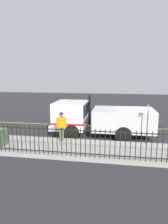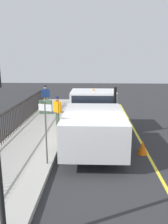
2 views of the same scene
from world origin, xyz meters
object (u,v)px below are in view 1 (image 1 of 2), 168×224
(worker_standing, at_px, (61,123))
(street_sign, at_px, (148,119))
(traffic_cone, at_px, (120,124))
(utility_cabinet, at_px, (1,137))
(work_truck, at_px, (96,117))

(worker_standing, distance_m, street_sign, 4.91)
(worker_standing, bearing_deg, street_sign, -38.30)
(worker_standing, bearing_deg, traffic_cone, 7.90)
(worker_standing, bearing_deg, utility_cabinet, 160.78)
(worker_standing, bearing_deg, work_truck, 6.25)
(utility_cabinet, height_order, traffic_cone, utility_cabinet)
(utility_cabinet, bearing_deg, traffic_cone, 130.17)
(worker_standing, xyz_separation_m, street_sign, (-0.37, 4.88, 0.39))
(worker_standing, height_order, traffic_cone, worker_standing)
(work_truck, bearing_deg, traffic_cone, -38.38)
(utility_cabinet, relative_size, traffic_cone, 1.58)
(worker_standing, height_order, street_sign, street_sign)
(traffic_cone, height_order, street_sign, street_sign)
(traffic_cone, bearing_deg, street_sign, 20.71)
(utility_cabinet, bearing_deg, street_sign, 102.01)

